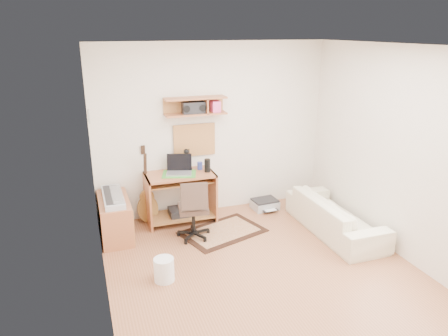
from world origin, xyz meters
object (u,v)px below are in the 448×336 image
object	(u,v)px
task_chair	(193,208)
sofa	(336,210)
desk	(180,198)
printer	(265,204)
cabinet	(115,218)

from	to	relation	value
task_chair	sofa	size ratio (longest dim) A/B	0.51
desk	task_chair	bearing A→B (deg)	-85.96
desk	sofa	size ratio (longest dim) A/B	0.58
sofa	task_chair	bearing A→B (deg)	76.04
task_chair	sofa	world-z (taller)	task_chair
task_chair	sofa	xyz separation A→B (m)	(1.94, -0.48, -0.10)
task_chair	printer	distance (m)	1.50
desk	printer	xyz separation A→B (m)	(1.38, -0.00, -0.29)
printer	task_chair	bearing A→B (deg)	-160.53
task_chair	cabinet	world-z (taller)	task_chair
desk	task_chair	size ratio (longest dim) A/B	1.15
cabinet	printer	world-z (taller)	cabinet
cabinet	printer	xyz separation A→B (m)	(2.36, 0.18, -0.19)
task_chair	desk	bearing A→B (deg)	102.61
task_chair	printer	bearing A→B (deg)	31.96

